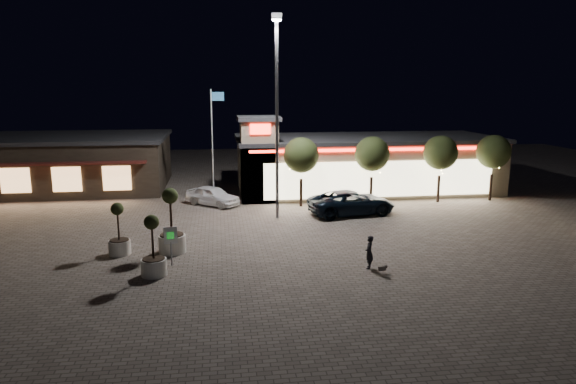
{
  "coord_description": "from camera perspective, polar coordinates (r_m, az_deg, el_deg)",
  "views": [
    {
      "loc": [
        -1.6,
        -23.29,
        8.2
      ],
      "look_at": [
        2.41,
        6.0,
        2.08
      ],
      "focal_mm": 32.0,
      "sensor_mm": 36.0,
      "label": 1
    }
  ],
  "objects": [
    {
      "name": "floodlight_pole",
      "position": [
        31.52,
        -1.24,
        9.55
      ],
      "size": [
        0.6,
        0.4,
        12.38
      ],
      "color": "gray",
      "rests_on": "ground"
    },
    {
      "name": "string_tree_d",
      "position": [
        39.77,
        21.87,
        4.16
      ],
      "size": [
        2.42,
        2.42,
        4.79
      ],
      "color": "#332319",
      "rests_on": "ground"
    },
    {
      "name": "retail_building",
      "position": [
        41.09,
        7.99,
        3.2
      ],
      "size": [
        20.4,
        8.4,
        6.1
      ],
      "color": "gray",
      "rests_on": "ground"
    },
    {
      "name": "string_tree_b",
      "position": [
        36.19,
        9.34,
        4.18
      ],
      "size": [
        2.42,
        2.42,
        4.79
      ],
      "color": "#332319",
      "rests_on": "ground"
    },
    {
      "name": "white_sedan",
      "position": [
        36.21,
        -8.37,
        -0.4
      ],
      "size": [
        4.14,
        3.82,
        1.37
      ],
      "primitive_type": "imported",
      "rotation": [
        0.0,
        0.0,
        0.88
      ],
      "color": "white",
      "rests_on": "ground"
    },
    {
      "name": "valet_sign",
      "position": [
        24.35,
        -12.91,
        -5.08
      ],
      "size": [
        0.61,
        0.12,
        1.85
      ],
      "color": "gray",
      "rests_on": "ground"
    },
    {
      "name": "pedestrian",
      "position": [
        23.84,
        9.01,
        -6.62
      ],
      "size": [
        0.54,
        0.65,
        1.53
      ],
      "primitive_type": "imported",
      "rotation": [
        0.0,
        0.0,
        -1.93
      ],
      "color": "black",
      "rests_on": "ground"
    },
    {
      "name": "string_tree_a",
      "position": [
        35.05,
        1.48,
        4.09
      ],
      "size": [
        2.42,
        2.42,
        4.79
      ],
      "color": "#332319",
      "rests_on": "ground"
    },
    {
      "name": "ground",
      "position": [
        24.74,
        -3.67,
        -7.68
      ],
      "size": [
        90.0,
        90.0,
        0.0
      ],
      "primitive_type": "plane",
      "color": "#6D6158",
      "rests_on": "ground"
    },
    {
      "name": "restaurant_building",
      "position": [
        45.41,
        -23.59,
        3.07
      ],
      "size": [
        16.4,
        11.0,
        4.3
      ],
      "color": "#382D23",
      "rests_on": "ground"
    },
    {
      "name": "flagpole",
      "position": [
        36.45,
        -8.28,
        6.14
      ],
      "size": [
        0.95,
        0.1,
        8.0
      ],
      "color": "white",
      "rests_on": "ground"
    },
    {
      "name": "dog",
      "position": [
        23.53,
        10.56,
        -8.29
      ],
      "size": [
        0.45,
        0.22,
        0.24
      ],
      "color": "#59514C",
      "rests_on": "ground"
    },
    {
      "name": "planter_right",
      "position": [
        26.31,
        -12.79,
        -4.44
      ],
      "size": [
        1.34,
        1.34,
        3.3
      ],
      "color": "silver",
      "rests_on": "ground"
    },
    {
      "name": "string_tree_c",
      "position": [
        37.96,
        16.59,
        4.19
      ],
      "size": [
        2.42,
        2.42,
        4.79
      ],
      "color": "#332319",
      "rests_on": "ground"
    },
    {
      "name": "pickup_truck",
      "position": [
        33.57,
        7.1,
        -1.15
      ],
      "size": [
        6.01,
        3.5,
        1.57
      ],
      "primitive_type": "imported",
      "rotation": [
        0.0,
        0.0,
        1.74
      ],
      "color": "black",
      "rests_on": "ground"
    },
    {
      "name": "planter_mid",
      "position": [
        23.42,
        -14.72,
        -6.99
      ],
      "size": [
        1.12,
        1.12,
        2.76
      ],
      "color": "silver",
      "rests_on": "ground"
    },
    {
      "name": "planter_left",
      "position": [
        26.76,
        -18.25,
        -4.93
      ],
      "size": [
        1.07,
        1.07,
        2.63
      ],
      "color": "silver",
      "rests_on": "ground"
    }
  ]
}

